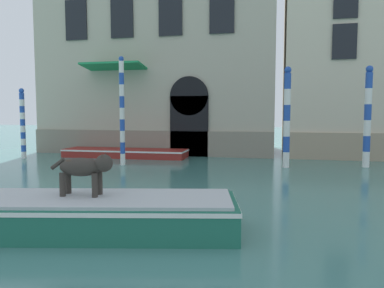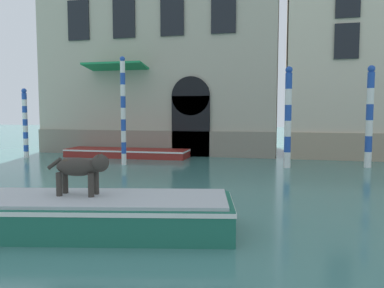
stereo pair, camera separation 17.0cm
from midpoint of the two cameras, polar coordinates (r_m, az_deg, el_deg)
boat_foreground at (r=7.83m, az=-20.42°, el=-9.78°), size 7.32×3.13×0.69m
dog_on_deck at (r=7.56m, az=-15.83°, el=-3.47°), size 1.25×0.44×0.83m
boat_moored_near_palazzo at (r=19.54m, az=-9.64°, el=-1.31°), size 6.38×1.69×0.42m
mooring_pole_0 at (r=20.58m, az=-23.86°, el=2.96°), size 0.25×0.25×3.49m
mooring_pole_1 at (r=16.54m, az=-10.15°, el=5.01°), size 0.22×0.22×4.69m
mooring_pole_2 at (r=15.96m, az=14.71°, el=4.00°), size 0.29×0.29×4.17m
mooring_pole_3 at (r=17.18m, az=25.69°, el=3.82°), size 0.29×0.29×4.22m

